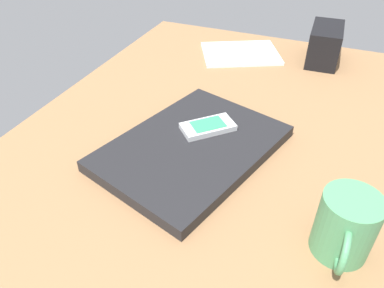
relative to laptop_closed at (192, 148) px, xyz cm
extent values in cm
cube|color=olive|center=(-2.15, 3.57, -2.62)|extent=(120.00, 80.00, 3.00)
cube|color=black|center=(0.00, 0.00, 0.00)|extent=(38.68, 32.36, 2.24)
cube|color=silver|center=(-5.22, 1.12, 1.66)|extent=(10.62, 10.66, 1.07)
cube|color=#33A566|center=(-5.22, 1.12, 2.26)|extent=(7.17, 7.19, 0.14)
cube|color=white|center=(-45.65, -4.32, -0.72)|extent=(23.31, 25.45, 0.80)
cylinder|color=#4C9360|center=(11.86, 26.85, 3.65)|extent=(7.76, 7.76, 9.54)
torus|color=#4C9360|center=(16.14, 26.85, 3.65)|extent=(6.24, 0.90, 6.24)
cube|color=black|center=(-50.35, 17.00, 3.50)|extent=(15.11, 8.37, 9.24)
camera|label=1|loc=(49.27, 20.47, 41.65)|focal=34.53mm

